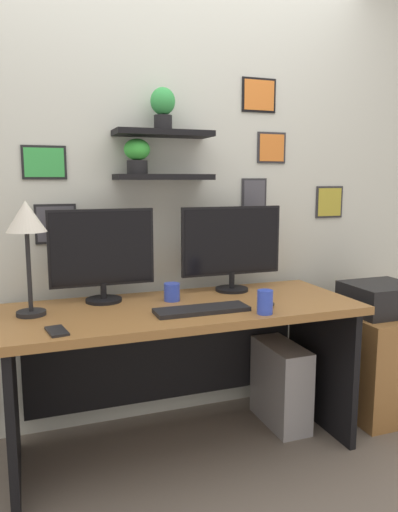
# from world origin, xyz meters

# --- Properties ---
(ground_plane) EXTENTS (8.00, 8.00, 0.00)m
(ground_plane) POSITION_xyz_m (0.00, 0.00, 0.00)
(ground_plane) COLOR #70665B
(back_wall_assembly) EXTENTS (4.40, 0.24, 2.70)m
(back_wall_assembly) POSITION_xyz_m (0.00, 0.44, 1.36)
(back_wall_assembly) COLOR silver
(back_wall_assembly) RESTS_ON ground
(desk) EXTENTS (1.72, 0.68, 0.75)m
(desk) POSITION_xyz_m (0.00, 0.06, 0.54)
(desk) COLOR #9E6B38
(desk) RESTS_ON ground
(monitor_left) EXTENTS (0.52, 0.18, 0.46)m
(monitor_left) POSITION_xyz_m (-0.35, 0.22, 1.00)
(monitor_left) COLOR black
(monitor_left) RESTS_ON desk
(monitor_right) EXTENTS (0.57, 0.18, 0.46)m
(monitor_right) POSITION_xyz_m (0.35, 0.22, 1.00)
(monitor_right) COLOR black
(monitor_right) RESTS_ON desk
(keyboard) EXTENTS (0.44, 0.14, 0.02)m
(keyboard) POSITION_xyz_m (0.04, -0.14, 0.76)
(keyboard) COLOR black
(keyboard) RESTS_ON desk
(computer_mouse) EXTENTS (0.06, 0.09, 0.03)m
(computer_mouse) POSITION_xyz_m (0.38, -0.15, 0.77)
(computer_mouse) COLOR black
(computer_mouse) RESTS_ON desk
(desk_lamp) EXTENTS (0.17, 0.17, 0.52)m
(desk_lamp) POSITION_xyz_m (-0.70, 0.07, 1.16)
(desk_lamp) COLOR black
(desk_lamp) RESTS_ON desk
(cell_phone) EXTENTS (0.09, 0.15, 0.01)m
(cell_phone) POSITION_xyz_m (-0.61, -0.23, 0.76)
(cell_phone) COLOR black
(cell_phone) RESTS_ON desk
(coffee_mug) EXTENTS (0.08, 0.08, 0.09)m
(coffee_mug) POSITION_xyz_m (-0.02, 0.11, 0.80)
(coffee_mug) COLOR blue
(coffee_mug) RESTS_ON desk
(water_cup) EXTENTS (0.07, 0.07, 0.11)m
(water_cup) POSITION_xyz_m (0.30, -0.27, 0.81)
(water_cup) COLOR blue
(water_cup) RESTS_ON desk
(drawer_cabinet) EXTENTS (0.44, 0.50, 0.60)m
(drawer_cabinet) POSITION_xyz_m (1.20, 0.01, 0.30)
(drawer_cabinet) COLOR #9E6B38
(drawer_cabinet) RESTS_ON ground
(printer) EXTENTS (0.38, 0.34, 0.17)m
(printer) POSITION_xyz_m (1.20, 0.01, 0.68)
(printer) COLOR black
(printer) RESTS_ON drawer_cabinet
(computer_tower_right) EXTENTS (0.18, 0.40, 0.46)m
(computer_tower_right) POSITION_xyz_m (0.59, 0.07, 0.23)
(computer_tower_right) COLOR #99999E
(computer_tower_right) RESTS_ON ground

